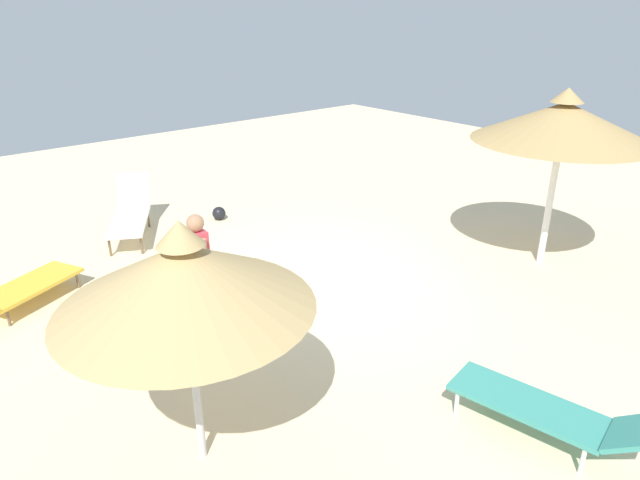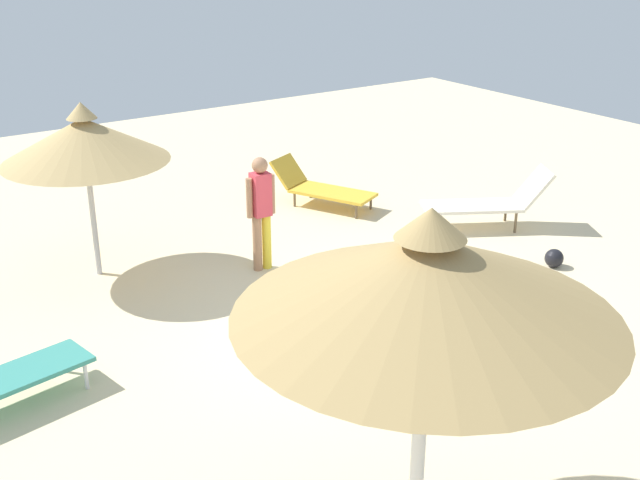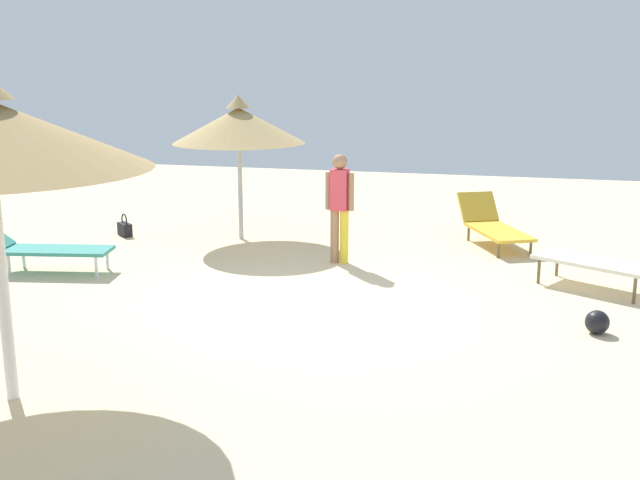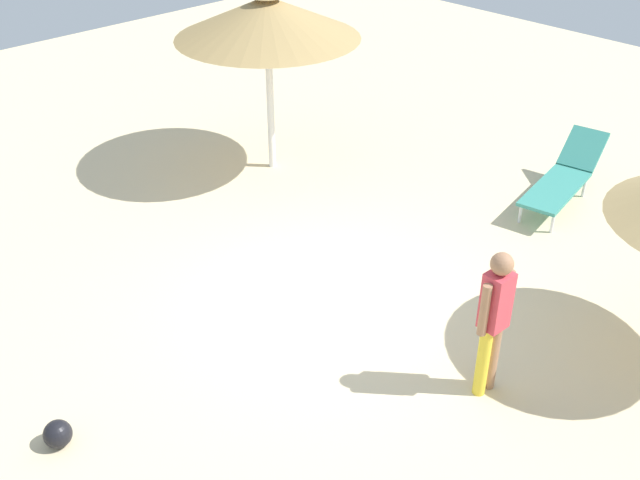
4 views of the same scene
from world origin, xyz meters
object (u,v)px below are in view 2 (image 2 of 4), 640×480
object	(u,v)px
parasol_umbrella_far_left	(84,140)
lounge_chair_front	(320,187)
parasol_umbrella_back	(428,278)
beach_ball	(554,258)
person_standing_edge	(261,207)
lounge_chair_near_right	(490,201)

from	to	relation	value
parasol_umbrella_far_left	lounge_chair_front	xyz separation A→B (m)	(-4.21, -0.61, -1.61)
parasol_umbrella_far_left	parasol_umbrella_back	size ratio (longest dim) A/B	0.85
parasol_umbrella_back	lounge_chair_front	xyz separation A→B (m)	(-4.03, -7.18, -2.05)
parasol_umbrella_back	parasol_umbrella_far_left	bearing A→B (deg)	-88.41
parasol_umbrella_far_left	beach_ball	world-z (taller)	parasol_umbrella_far_left
parasol_umbrella_far_left	person_standing_edge	bearing A→B (deg)	149.87
parasol_umbrella_back	beach_ball	xyz separation A→B (m)	(-5.31, -3.09, -2.25)
person_standing_edge	beach_ball	xyz separation A→B (m)	(-3.49, 2.32, -0.80)
lounge_chair_near_right	beach_ball	xyz separation A→B (m)	(0.37, 1.66, -0.32)
parasol_umbrella_back	beach_ball	distance (m)	6.54
person_standing_edge	lounge_chair_front	bearing A→B (deg)	-141.35
parasol_umbrella_back	lounge_chair_front	world-z (taller)	parasol_umbrella_back
person_standing_edge	parasol_umbrella_far_left	bearing A→B (deg)	-30.13
parasol_umbrella_back	person_standing_edge	xyz separation A→B (m)	(-1.81, -5.41, -1.45)
parasol_umbrella_back	lounge_chair_near_right	xyz separation A→B (m)	(-5.68, -4.75, -1.93)
parasol_umbrella_back	person_standing_edge	world-z (taller)	parasol_umbrella_back
parasol_umbrella_far_left	parasol_umbrella_back	bearing A→B (deg)	91.59
lounge_chair_front	person_standing_edge	xyz separation A→B (m)	(2.21, 1.77, 0.60)
lounge_chair_near_right	beach_ball	size ratio (longest dim) A/B	7.63
lounge_chair_near_right	person_standing_edge	world-z (taller)	person_standing_edge
lounge_chair_front	beach_ball	world-z (taller)	lounge_chair_front
lounge_chair_front	lounge_chair_near_right	xyz separation A→B (m)	(-1.65, 2.42, 0.12)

